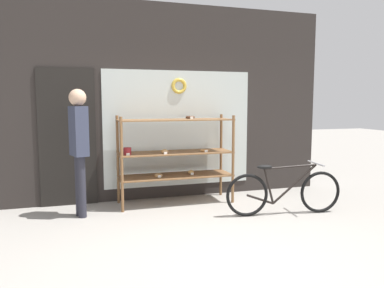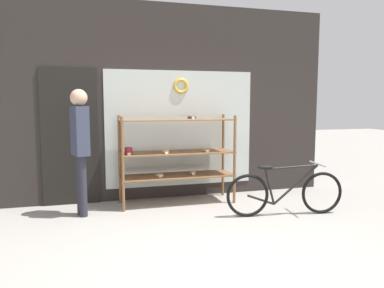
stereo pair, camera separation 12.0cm
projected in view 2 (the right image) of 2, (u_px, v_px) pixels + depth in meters
The scene contains 5 objects.
ground_plane at pixel (219, 253), 3.95m from camera, with size 30.00×30.00×0.00m, color gray.
storefront_facade at pixel (166, 105), 6.14m from camera, with size 5.56×0.13×3.17m.
display_case at pixel (176, 151), 5.84m from camera, with size 1.77×0.56×1.38m.
bicycle at pixel (285, 192), 5.25m from camera, with size 1.69×0.46×0.73m.
pedestrian at pixel (80, 141), 5.15m from camera, with size 0.27×0.36×1.77m.
Camera 2 is at (-1.31, -3.58, 1.59)m, focal length 35.00 mm.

